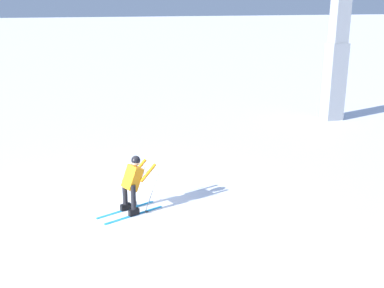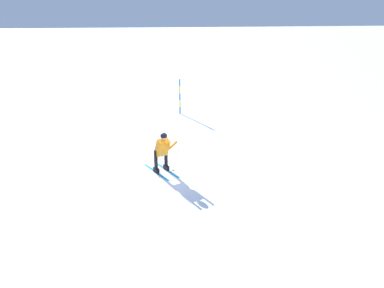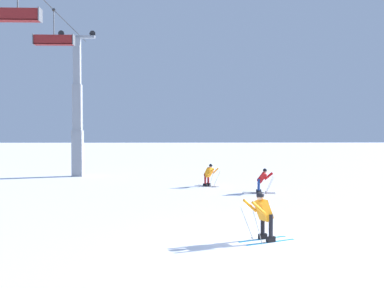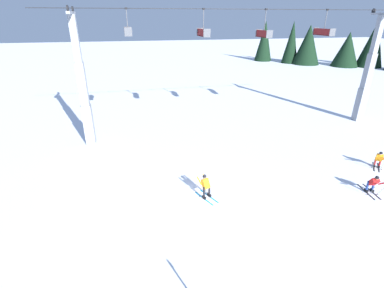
{
  "view_description": "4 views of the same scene",
  "coord_description": "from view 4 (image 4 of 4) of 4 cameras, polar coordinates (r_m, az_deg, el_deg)",
  "views": [
    {
      "loc": [
        11.77,
        -1.06,
        5.38
      ],
      "look_at": [
        -0.18,
        1.98,
        1.56
      ],
      "focal_mm": 44.4,
      "sensor_mm": 36.0,
      "label": 1
    },
    {
      "loc": [
        1.59,
        12.38,
        5.4
      ],
      "look_at": [
        -0.48,
        1.41,
        1.42
      ],
      "focal_mm": 34.7,
      "sensor_mm": 36.0,
      "label": 2
    },
    {
      "loc": [
        -12.42,
        2.82,
        3.28
      ],
      "look_at": [
        1.0,
        2.4,
        2.93
      ],
      "focal_mm": 40.09,
      "sensor_mm": 36.0,
      "label": 3
    },
    {
      "loc": [
        -3.71,
        -13.83,
        10.15
      ],
      "look_at": [
        -0.16,
        1.68,
        3.01
      ],
      "focal_mm": 26.46,
      "sensor_mm": 36.0,
      "label": 4
    }
  ],
  "objects": [
    {
      "name": "ground_plane",
      "position": [
        17.55,
        1.77,
        -11.18
      ],
      "size": [
        260.0,
        260.0,
        0.0
      ],
      "primitive_type": "plane",
      "color": "white"
    },
    {
      "name": "skier_carving_main",
      "position": [
        17.36,
        2.73,
        -8.17
      ],
      "size": [
        1.19,
        1.77,
        1.63
      ],
      "color": "#198CCC",
      "rests_on": "ground_plane"
    },
    {
      "name": "lift_tower_near",
      "position": [
        25.15,
        -21.02,
        9.7
      ],
      "size": [
        0.79,
        2.73,
        10.93
      ],
      "color": "gray",
      "rests_on": "ground_plane"
    },
    {
      "name": "lift_tower_far",
      "position": [
        34.43,
        31.78,
        11.3
      ],
      "size": [
        0.77,
        2.76,
        10.93
      ],
      "color": "gray",
      "rests_on": "ground_plane"
    },
    {
      "name": "haul_cable",
      "position": [
        26.29,
        10.76,
        25.15
      ],
      "size": [
        33.36,
        0.05,
        0.05
      ],
      "primitive_type": "cylinder",
      "rotation": [
        0.0,
        1.57,
        0.0
      ],
      "color": "black"
    },
    {
      "name": "chairlift_seat_nearest",
      "position": [
        24.28,
        -12.95,
        21.24
      ],
      "size": [
        0.61,
        1.86,
        2.01
      ],
      "color": "black"
    },
    {
      "name": "chairlift_seat_second",
      "position": [
        25.12,
        2.12,
        21.54
      ],
      "size": [
        0.61,
        2.28,
        2.15
      ],
      "color": "black"
    },
    {
      "name": "chairlift_seat_middle",
      "position": [
        27.04,
        14.15,
        20.8
      ],
      "size": [
        0.61,
        2.15,
        2.29
      ],
      "color": "black"
    },
    {
      "name": "chairlift_seat_fourth",
      "position": [
        30.1,
        24.9,
        19.82
      ],
      "size": [
        0.61,
        2.45,
        2.2
      ],
      "color": "black"
    },
    {
      "name": "skier_distant_uphill",
      "position": [
        21.0,
        32.74,
        -6.61
      ],
      "size": [
        0.85,
        1.83,
        1.47
      ],
      "color": "black",
      "rests_on": "ground_plane"
    },
    {
      "name": "skier_distant_downhill",
      "position": [
        24.64,
        33.53,
        -2.45
      ],
      "size": [
        1.44,
        1.54,
        1.51
      ],
      "color": "black",
      "rests_on": "ground_plane"
    },
    {
      "name": "tree_line_ridge",
      "position": [
        74.6,
        26.67,
        17.34
      ],
      "size": [
        25.35,
        24.95,
        9.69
      ],
      "color": "black",
      "rests_on": "ground_plane"
    }
  ]
}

